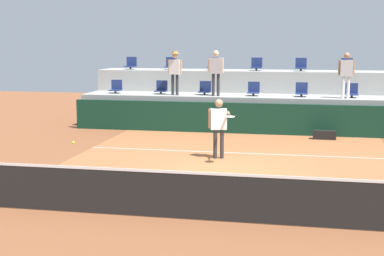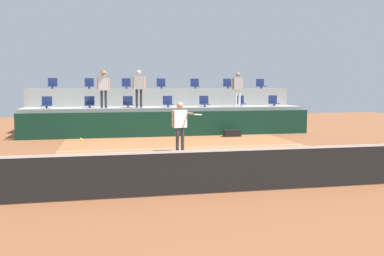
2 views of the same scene
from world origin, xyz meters
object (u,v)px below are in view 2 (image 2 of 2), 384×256
object	(u,v)px
stadium_chair_lower_right	(240,102)
tennis_ball	(81,139)
stadium_chair_upper_mid_left	(126,84)
stadium_chair_upper_center	(161,84)
stadium_chair_upper_right	(228,85)
stadium_chair_upper_far_right	(261,85)
stadium_chair_lower_center	(168,102)
stadium_chair_lower_left	(90,103)
stadium_chair_lower_mid_left	(128,103)
stadium_chair_upper_far_left	(52,84)
spectator_with_hat	(103,85)
stadium_chair_upper_mid_right	(195,84)
stadium_chair_lower_far_right	(273,102)
stadium_chair_lower_mid_right	(204,102)
tennis_player	(181,122)
stadium_chair_upper_left	(89,84)
spectator_in_grey	(139,85)
equipment_bag	(232,133)
spectator_leaning_on_rail	(238,86)

from	to	relation	value
stadium_chair_lower_right	tennis_ball	size ratio (longest dim) A/B	7.65
stadium_chair_upper_mid_left	stadium_chair_upper_center	world-z (taller)	same
stadium_chair_upper_right	stadium_chair_upper_far_right	bearing A→B (deg)	0.00
stadium_chair_lower_center	stadium_chair_lower_left	bearing A→B (deg)	180.00
stadium_chair_lower_mid_left	stadium_chair_upper_far_left	world-z (taller)	stadium_chair_upper_far_left
stadium_chair_upper_right	spectator_with_hat	distance (m)	6.78
stadium_chair_lower_right	stadium_chair_upper_mid_right	xyz separation A→B (m)	(-1.85, 1.80, 0.85)
stadium_chair_lower_far_right	stadium_chair_upper_center	world-z (taller)	stadium_chair_upper_center
stadium_chair_lower_mid_right	stadium_chair_upper_right	distance (m)	2.62
stadium_chair_lower_mid_left	stadium_chair_lower_center	distance (m)	1.85
stadium_chair_lower_right	tennis_player	size ratio (longest dim) A/B	0.31
stadium_chair_upper_left	stadium_chair_lower_far_right	bearing A→B (deg)	-11.40
stadium_chair_lower_mid_right	stadium_chair_upper_mid_right	xyz separation A→B (m)	(-0.06, 1.80, 0.85)
stadium_chair_upper_center	spectator_in_grey	world-z (taller)	spectator_in_grey
stadium_chair_upper_mid_right	tennis_player	xyz separation A→B (m)	(-2.14, -7.51, -1.29)
stadium_chair_lower_center	tennis_player	bearing A→B (deg)	-94.35
spectator_with_hat	stadium_chair_upper_far_left	bearing A→B (deg)	137.85
equipment_bag	stadium_chair_lower_far_right	bearing A→B (deg)	34.71
stadium_chair_upper_far_right	spectator_with_hat	size ratio (longest dim) A/B	0.31
stadium_chair_upper_right	tennis_player	xyz separation A→B (m)	(-3.91, -7.51, -1.29)
stadium_chair_lower_mid_left	tennis_ball	size ratio (longest dim) A/B	7.65
stadium_chair_upper_far_left	stadium_chair_upper_mid_left	distance (m)	3.54
stadium_chair_upper_mid_left	tennis_ball	xyz separation A→B (m)	(-1.70, -10.47, -1.43)
spectator_leaning_on_rail	equipment_bag	xyz separation A→B (m)	(-0.73, -1.50, -2.08)
stadium_chair_lower_far_right	stadium_chair_upper_far_right	world-z (taller)	stadium_chair_upper_far_right
stadium_chair_upper_mid_right	equipment_bag	bearing A→B (deg)	-76.64
stadium_chair_upper_mid_right	spectator_in_grey	xyz separation A→B (m)	(-3.08, -2.18, -0.05)
stadium_chair_upper_far_left	stadium_chair_upper_center	bearing A→B (deg)	0.00
stadium_chair_upper_center	spectator_with_hat	xyz separation A→B (m)	(-2.88, -2.18, -0.06)
stadium_chair_upper_right	spectator_with_hat	bearing A→B (deg)	-161.20
stadium_chair_lower_mid_left	stadium_chair_lower_center	bearing A→B (deg)	0.00
spectator_with_hat	spectator_in_grey	bearing A→B (deg)	0.00
stadium_chair_upper_left	stadium_chair_upper_right	distance (m)	7.10
spectator_leaning_on_rail	stadium_chair_upper_far_right	bearing A→B (deg)	47.50
stadium_chair_upper_left	stadium_chair_lower_right	bearing A→B (deg)	-14.06
stadium_chair_lower_center	stadium_chair_lower_mid_right	bearing A→B (deg)	0.00
stadium_chair_upper_mid_left	tennis_ball	size ratio (longest dim) A/B	7.65
stadium_chair_upper_mid_right	tennis_ball	bearing A→B (deg)	-116.49
stadium_chair_upper_mid_left	stadium_chair_upper_far_right	distance (m)	7.13
stadium_chair_lower_far_right	equipment_bag	world-z (taller)	stadium_chair_lower_far_right
stadium_chair_lower_left	stadium_chair_lower_right	distance (m)	7.13
stadium_chair_upper_far_left	stadium_chair_lower_mid_right	bearing A→B (deg)	-14.18
stadium_chair_lower_right	spectator_in_grey	size ratio (longest dim) A/B	0.31
stadium_chair_lower_center	stadium_chair_upper_mid_right	distance (m)	2.62
tennis_player	stadium_chair_upper_right	bearing A→B (deg)	62.50
stadium_chair_upper_right	stadium_chair_upper_far_right	xyz separation A→B (m)	(1.84, 0.00, 0.00)
stadium_chair_upper_far_left	stadium_chair_upper_far_right	xyz separation A→B (m)	(10.66, 0.00, 0.00)
stadium_chair_upper_far_left	tennis_ball	distance (m)	10.73
stadium_chair_upper_far_left	stadium_chair_lower_center	bearing A→B (deg)	-18.58
stadium_chair_lower_mid_right	stadium_chair_upper_left	bearing A→B (deg)	161.55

